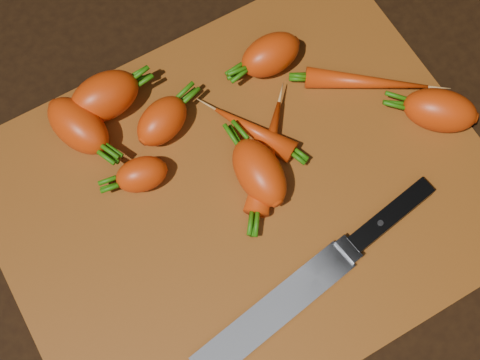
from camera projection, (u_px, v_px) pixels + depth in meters
ground at (245, 199)px, 0.71m from camera, size 2.00×2.00×0.01m
cutting_board at (245, 196)px, 0.70m from camera, size 0.50×0.40×0.01m
carrot_0 at (105, 96)px, 0.70m from camera, size 0.08×0.05×0.05m
carrot_1 at (142, 174)px, 0.68m from camera, size 0.06×0.05×0.04m
carrot_2 at (78, 126)px, 0.69m from camera, size 0.07×0.09×0.05m
carrot_3 at (259, 172)px, 0.68m from camera, size 0.05×0.08×0.05m
carrot_4 at (271, 55)px, 0.72m from camera, size 0.07×0.04×0.04m
carrot_5 at (162, 121)px, 0.70m from camera, size 0.07×0.06×0.04m
carrot_6 at (440, 110)px, 0.70m from camera, size 0.09×0.09×0.05m
carrot_7 at (268, 156)px, 0.69m from camera, size 0.10×0.11×0.03m
carrot_8 at (367, 82)px, 0.72m from camera, size 0.12×0.10×0.02m
carrot_9 at (254, 131)px, 0.70m from camera, size 0.07×0.10×0.02m
knife at (288, 299)px, 0.65m from camera, size 0.30×0.07×0.02m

